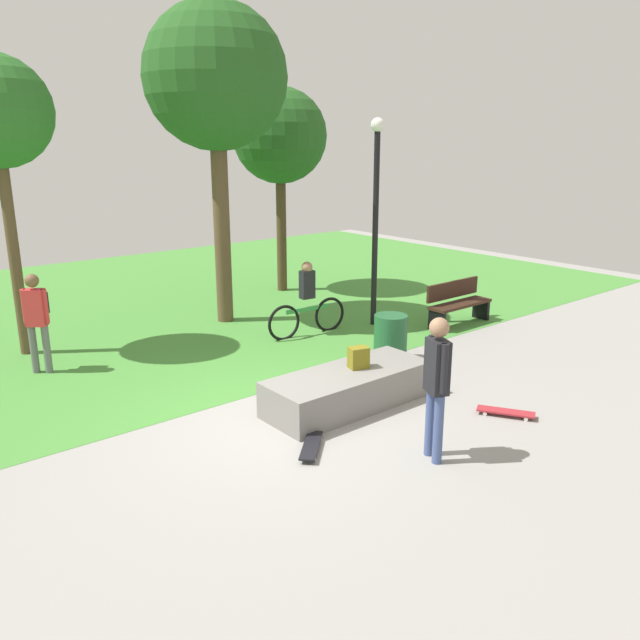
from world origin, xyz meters
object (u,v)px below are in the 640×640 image
object	(u,v)px
lamp_post	(376,203)
tree_broad_elm	(280,137)
concrete_ledge	(349,388)
trash_bin	(390,338)
tree_tall_oak	(216,79)
cyclist_on_bicycle	(307,304)
skater_performing_trick	(437,377)
skateboard_spare	(311,445)
backpack_on_ledge	(358,358)
park_bench_near_path	(458,302)
skateboard_by_ledge	(506,412)
pedestrian_with_backpack	(37,314)

from	to	relation	value
lamp_post	tree_broad_elm	bearing A→B (deg)	83.96
concrete_ledge	trash_bin	world-z (taller)	trash_bin
tree_broad_elm	tree_tall_oak	world-z (taller)	tree_tall_oak
tree_broad_elm	cyclist_on_bicycle	size ratio (longest dim) A/B	2.77
skater_performing_trick	tree_tall_oak	bearing A→B (deg)	79.47
skateboard_spare	cyclist_on_bicycle	distance (m)	5.02
backpack_on_ledge	tree_tall_oak	world-z (taller)	tree_tall_oak
park_bench_near_path	trash_bin	bearing A→B (deg)	-164.76
park_bench_near_path	tree_broad_elm	distance (m)	6.05
skateboard_spare	tree_broad_elm	bearing A→B (deg)	56.16
concrete_ledge	cyclist_on_bicycle	distance (m)	3.65
skateboard_by_ledge	tree_broad_elm	bearing A→B (deg)	75.26
skateboard_spare	backpack_on_ledge	bearing A→B (deg)	27.19
skater_performing_trick	park_bench_near_path	world-z (taller)	skater_performing_trick
tree_broad_elm	pedestrian_with_backpack	bearing A→B (deg)	-160.60
concrete_ledge	skateboard_spare	size ratio (longest dim) A/B	3.60
skateboard_by_ledge	tree_tall_oak	size ratio (longest dim) A/B	0.12
concrete_ledge	cyclist_on_bicycle	xyz separation A→B (m)	(1.74, 3.18, 0.37)
park_bench_near_path	cyclist_on_bicycle	world-z (taller)	cyclist_on_bicycle
concrete_ledge	backpack_on_ledge	bearing A→B (deg)	5.95
concrete_ledge	cyclist_on_bicycle	world-z (taller)	cyclist_on_bicycle
backpack_on_ledge	skater_performing_trick	bearing A→B (deg)	91.62
skateboard_spare	trash_bin	bearing A→B (deg)	28.83
backpack_on_ledge	lamp_post	distance (m)	4.58
skateboard_spare	lamp_post	size ratio (longest dim) A/B	0.17
backpack_on_ledge	lamp_post	bearing A→B (deg)	-120.78
tree_tall_oak	cyclist_on_bicycle	world-z (taller)	tree_tall_oak
skateboard_by_ledge	tree_broad_elm	distance (m)	9.47
skater_performing_trick	trash_bin	distance (m)	3.67
skater_performing_trick	pedestrian_with_backpack	size ratio (longest dim) A/B	1.06
skateboard_by_ledge	park_bench_near_path	xyz separation A→B (m)	(3.20, 3.47, 0.42)
park_bench_near_path	tree_tall_oak	distance (m)	6.67
skateboard_by_ledge	concrete_ledge	bearing A→B (deg)	130.76
skater_performing_trick	pedestrian_with_backpack	distance (m)	6.79
concrete_ledge	lamp_post	xyz separation A→B (m)	(3.28, 2.87, 2.29)
concrete_ledge	trash_bin	bearing A→B (deg)	27.96
tree_tall_oak	trash_bin	xyz separation A→B (m)	(0.87, -4.12, -4.51)
pedestrian_with_backpack	cyclist_on_bicycle	size ratio (longest dim) A/B	0.93
lamp_post	tree_tall_oak	bearing A→B (deg)	135.19
park_bench_near_path	tree_tall_oak	size ratio (longest dim) A/B	0.25
backpack_on_ledge	pedestrian_with_backpack	bearing A→B (deg)	-36.48
tree_tall_oak	lamp_post	size ratio (longest dim) A/B	1.53
skater_performing_trick	skateboard_by_ledge	size ratio (longest dim) A/B	2.29
lamp_post	pedestrian_with_backpack	world-z (taller)	lamp_post
skateboard_spare	trash_bin	distance (m)	3.67
skateboard_spare	lamp_post	distance (m)	6.36
skateboard_by_ledge	pedestrian_with_backpack	xyz separation A→B (m)	(-4.52, 6.03, 0.95)
skateboard_by_ledge	trash_bin	xyz separation A→B (m)	(0.41, 2.71, 0.36)
skater_performing_trick	lamp_post	bearing A→B (deg)	53.08
cyclist_on_bicycle	skateboard_spare	bearing A→B (deg)	-127.76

